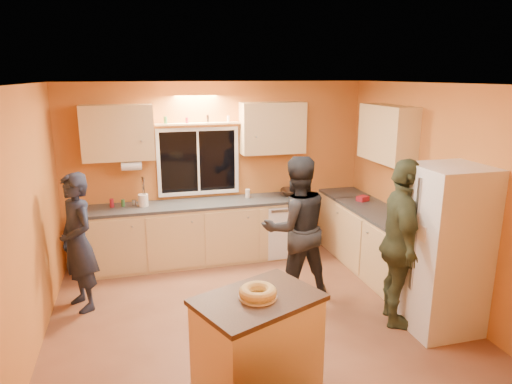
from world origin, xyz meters
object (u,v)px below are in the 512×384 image
object	(u,v)px
person_left	(78,242)
person_right	(401,244)
island	(258,349)
refrigerator	(444,250)
person_center	(296,228)

from	to	relation	value
person_left	person_right	world-z (taller)	person_right
island	person_left	distance (m)	2.64
refrigerator	person_center	size ratio (longest dim) A/B	1.02
person_center	person_right	xyz separation A→B (m)	(0.86, -0.92, 0.04)
person_left	refrigerator	bearing A→B (deg)	40.11
refrigerator	person_center	world-z (taller)	refrigerator
person_center	person_right	distance (m)	1.26
refrigerator	person_left	bearing A→B (deg)	158.68
refrigerator	island	size ratio (longest dim) A/B	1.55
refrigerator	person_right	world-z (taller)	person_right
island	person_center	size ratio (longest dim) A/B	0.66
person_right	person_left	bearing A→B (deg)	90.64
refrigerator	island	world-z (taller)	refrigerator
person_left	person_center	bearing A→B (deg)	53.43
refrigerator	person_center	xyz separation A→B (m)	(-1.25, 1.12, -0.02)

